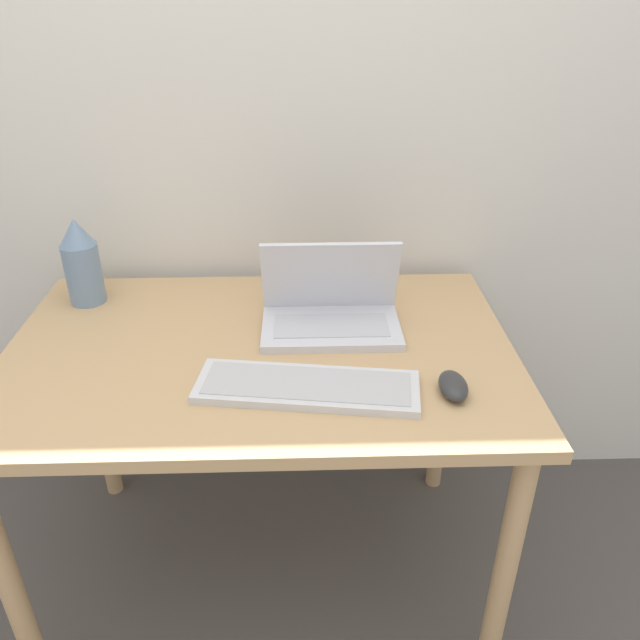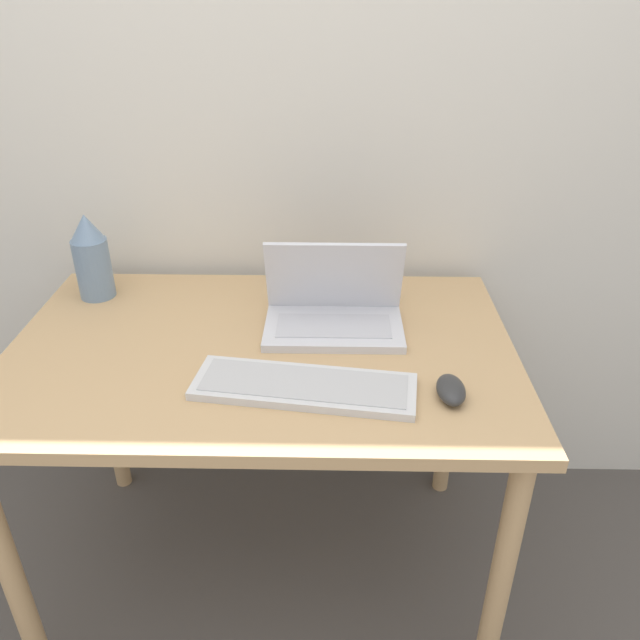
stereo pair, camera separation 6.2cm
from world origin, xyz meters
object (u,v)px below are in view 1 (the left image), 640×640
at_px(laptop, 331,309).
at_px(keyboard, 307,387).
at_px(mouse, 453,386).
at_px(vase, 82,262).

relative_size(laptop, keyboard, 0.70).
xyz_separation_m(mouse, vase, (-0.88, 0.45, 0.09)).
xyz_separation_m(laptop, keyboard, (-0.06, -0.27, -0.04)).
bearing_deg(vase, keyboard, -36.60).
bearing_deg(mouse, vase, 153.08).
bearing_deg(mouse, keyboard, 176.56).
bearing_deg(laptop, keyboard, -102.79).
bearing_deg(vase, mouse, -26.92).
height_order(laptop, mouse, laptop).
xyz_separation_m(keyboard, vase, (-0.58, 0.43, 0.10)).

